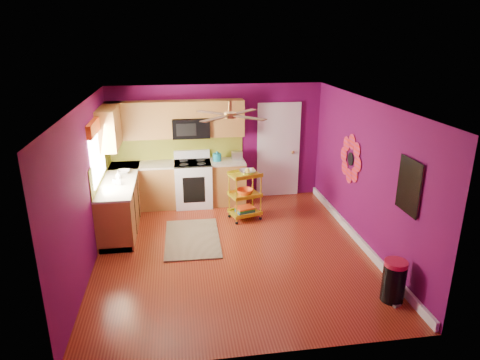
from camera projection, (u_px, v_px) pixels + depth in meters
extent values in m
plane|color=maroon|center=(233.00, 251.00, 7.26)|extent=(5.00, 5.00, 0.00)
cube|color=#5F0A49|center=(217.00, 143.00, 9.18)|extent=(4.50, 0.04, 2.50)
cube|color=#5F0A49|center=(263.00, 259.00, 4.51)|extent=(4.50, 0.04, 2.50)
cube|color=#5F0A49|center=(86.00, 188.00, 6.53)|extent=(0.04, 5.00, 2.50)
cube|color=#5F0A49|center=(365.00, 175.00, 7.16)|extent=(0.04, 5.00, 2.50)
cube|color=silver|center=(232.00, 103.00, 6.44)|extent=(4.50, 5.00, 0.04)
cube|color=white|center=(357.00, 238.00, 7.55)|extent=(0.05, 4.90, 0.14)
cube|color=#8F5C27|center=(121.00, 203.00, 8.10)|extent=(0.60, 2.30, 0.90)
cube|color=#8F5C27|center=(179.00, 185.00, 9.05)|extent=(2.80, 0.60, 0.90)
cube|color=beige|center=(119.00, 179.00, 7.94)|extent=(0.63, 2.30, 0.04)
cube|color=beige|center=(178.00, 164.00, 8.89)|extent=(2.80, 0.63, 0.04)
cube|color=black|center=(123.00, 222.00, 8.23)|extent=(0.54, 2.30, 0.10)
cube|color=black|center=(180.00, 202.00, 9.18)|extent=(2.80, 0.54, 0.10)
cube|color=white|center=(193.00, 184.00, 9.06)|extent=(0.76, 0.66, 0.92)
cube|color=black|center=(192.00, 163.00, 8.90)|extent=(0.76, 0.62, 0.03)
cube|color=white|center=(192.00, 154.00, 9.13)|extent=(0.76, 0.06, 0.18)
cube|color=black|center=(194.00, 190.00, 8.76)|extent=(0.45, 0.02, 0.55)
cube|color=#8F5C27|center=(139.00, 120.00, 8.62)|extent=(1.32, 0.33, 0.75)
cube|color=#8F5C27|center=(226.00, 118.00, 8.87)|extent=(0.72, 0.33, 0.75)
cube|color=#8F5C27|center=(190.00, 109.00, 8.70)|extent=(0.76, 0.33, 0.34)
cube|color=#8F5C27|center=(110.00, 126.00, 8.09)|extent=(0.33, 1.30, 0.75)
cube|color=black|center=(191.00, 128.00, 8.79)|extent=(0.76, 0.38, 0.40)
cube|color=olive|center=(177.00, 147.00, 9.07)|extent=(2.80, 0.01, 0.51)
cube|color=olive|center=(101.00, 166.00, 7.81)|extent=(0.01, 2.30, 0.51)
cube|color=white|center=(97.00, 152.00, 7.42)|extent=(0.03, 1.20, 1.00)
cube|color=#DB4A13|center=(96.00, 125.00, 7.27)|extent=(0.08, 1.35, 0.22)
cube|color=white|center=(278.00, 151.00, 9.42)|extent=(0.85, 0.04, 2.05)
cube|color=white|center=(278.00, 151.00, 9.40)|extent=(0.95, 0.02, 2.15)
sphere|color=#BF8C3F|center=(293.00, 152.00, 9.42)|extent=(0.07, 0.07, 0.07)
cylinder|color=black|center=(350.00, 159.00, 7.69)|extent=(0.01, 0.24, 0.24)
cube|color=#1BB29C|center=(410.00, 186.00, 5.75)|extent=(0.03, 0.52, 0.72)
cube|color=black|center=(409.00, 186.00, 5.75)|extent=(0.01, 0.56, 0.76)
cylinder|color=#BF8C3F|center=(230.00, 106.00, 6.65)|extent=(0.06, 0.06, 0.16)
cylinder|color=#BF8C3F|center=(230.00, 115.00, 6.70)|extent=(0.20, 0.20, 0.08)
cube|color=#4C2D19|center=(244.00, 112.00, 6.99)|extent=(0.47, 0.47, 0.01)
cube|color=#4C2D19|center=(212.00, 113.00, 6.91)|extent=(0.47, 0.47, 0.01)
cube|color=#4C2D19|center=(215.00, 119.00, 6.41)|extent=(0.47, 0.47, 0.01)
cube|color=#4C2D19|center=(250.00, 118.00, 6.48)|extent=(0.47, 0.47, 0.01)
cube|color=black|center=(192.00, 238.00, 7.66)|extent=(0.99, 1.58, 0.02)
cylinder|color=gold|center=(237.00, 201.00, 8.09)|extent=(0.03, 0.03, 0.89)
cylinder|color=gold|center=(261.00, 197.00, 8.29)|extent=(0.03, 0.03, 0.89)
cylinder|color=gold|center=(229.00, 195.00, 8.39)|extent=(0.03, 0.03, 0.89)
cylinder|color=gold|center=(253.00, 191.00, 8.60)|extent=(0.03, 0.03, 0.89)
sphere|color=black|center=(237.00, 223.00, 8.24)|extent=(0.06, 0.06, 0.06)
sphere|color=black|center=(260.00, 218.00, 8.44)|extent=(0.06, 0.06, 0.06)
sphere|color=black|center=(229.00, 216.00, 8.54)|extent=(0.06, 0.06, 0.06)
sphere|color=black|center=(252.00, 212.00, 8.75)|extent=(0.06, 0.06, 0.06)
cube|color=gold|center=(245.00, 175.00, 8.20)|extent=(0.67, 0.56, 0.03)
cube|color=gold|center=(245.00, 195.00, 8.34)|extent=(0.67, 0.56, 0.03)
cube|color=gold|center=(245.00, 213.00, 8.46)|extent=(0.67, 0.56, 0.03)
imported|color=beige|center=(247.00, 172.00, 8.20)|extent=(0.39, 0.39, 0.08)
sphere|color=yellow|center=(247.00, 171.00, 8.20)|extent=(0.11, 0.11, 0.11)
imported|color=#DB4A13|center=(245.00, 192.00, 8.31)|extent=(0.41, 0.41, 0.10)
cube|color=navy|center=(245.00, 211.00, 8.45)|extent=(0.39, 0.34, 0.04)
cube|color=#267233|center=(245.00, 209.00, 8.44)|extent=(0.39, 0.34, 0.04)
cube|color=#DB4A13|center=(245.00, 208.00, 8.42)|extent=(0.39, 0.34, 0.03)
cylinder|color=black|center=(394.00, 283.00, 5.84)|extent=(0.40, 0.40, 0.54)
cylinder|color=#C11B3C|center=(396.00, 263.00, 5.74)|extent=(0.31, 0.31, 0.06)
cube|color=beige|center=(397.00, 306.00, 5.78)|extent=(0.12, 0.09, 0.03)
cylinder|color=teal|center=(217.00, 157.00, 8.99)|extent=(0.18, 0.18, 0.16)
sphere|color=teal|center=(217.00, 153.00, 8.96)|extent=(0.06, 0.06, 0.06)
cube|color=beige|center=(237.00, 156.00, 9.07)|extent=(0.22, 0.15, 0.18)
imported|color=#EA3F72|center=(119.00, 180.00, 7.58)|extent=(0.08, 0.08, 0.17)
imported|color=white|center=(118.00, 175.00, 7.89)|extent=(0.12, 0.12, 0.15)
imported|color=white|center=(124.00, 172.00, 8.23)|extent=(0.24, 0.24, 0.06)
imported|color=white|center=(116.00, 182.00, 7.61)|extent=(0.13, 0.13, 0.10)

